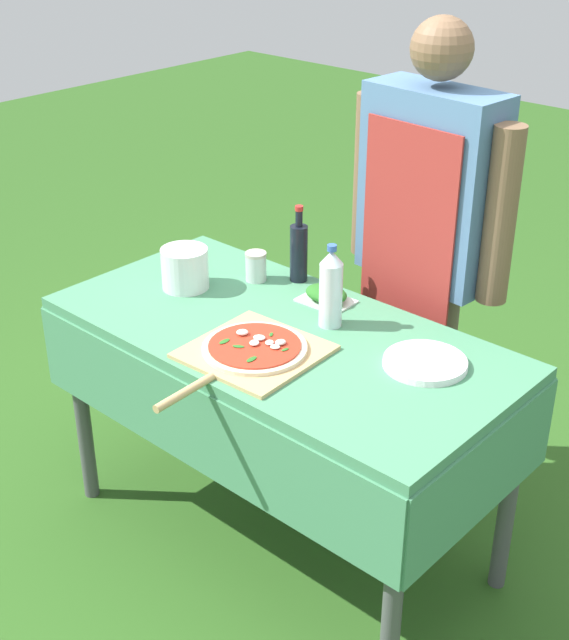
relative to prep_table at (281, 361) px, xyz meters
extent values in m
plane|color=#2D5B1E|center=(0.00, 0.00, -0.69)|extent=(12.00, 12.00, 0.00)
cube|color=#478960|center=(0.00, 0.00, 0.09)|extent=(1.44, 0.71, 0.04)
cube|color=#478960|center=(0.00, -0.36, -0.07)|extent=(1.44, 0.01, 0.28)
cube|color=#478960|center=(0.00, 0.36, -0.07)|extent=(1.44, 0.01, 0.28)
cube|color=#478960|center=(-0.73, 0.00, -0.07)|extent=(0.01, 0.71, 0.28)
cube|color=#478960|center=(0.73, 0.00, -0.07)|extent=(0.01, 0.71, 0.28)
cylinder|color=#4C4C51|center=(-0.66, -0.30, -0.31)|extent=(0.05, 0.05, 0.76)
cylinder|color=#4C4C51|center=(0.66, -0.30, -0.31)|extent=(0.05, 0.05, 0.76)
cylinder|color=#4C4C51|center=(-0.66, 0.30, -0.31)|extent=(0.05, 0.05, 0.76)
cylinder|color=#4C4C51|center=(0.66, 0.30, -0.31)|extent=(0.05, 0.05, 0.76)
cylinder|color=#70604C|center=(0.22, 0.55, -0.28)|extent=(0.12, 0.12, 0.83)
cylinder|color=#70604C|center=(0.05, 0.56, -0.28)|extent=(0.12, 0.12, 0.83)
cube|color=#4C7099|center=(0.13, 0.56, 0.45)|extent=(0.46, 0.22, 0.62)
cube|color=#9E2D28|center=(0.13, 0.46, 0.21)|extent=(0.36, 0.03, 0.90)
cylinder|color=brown|center=(0.40, 0.54, 0.42)|extent=(0.10, 0.10, 0.55)
cylinder|color=brown|center=(-0.13, 0.58, 0.42)|extent=(0.10, 0.10, 0.55)
sphere|color=brown|center=(0.13, 0.56, 0.87)|extent=(0.19, 0.19, 0.19)
cube|color=tan|center=(0.04, -0.15, 0.11)|extent=(0.37, 0.37, 0.01)
cylinder|color=tan|center=(0.05, -0.44, 0.11)|extent=(0.03, 0.21, 0.02)
cylinder|color=beige|center=(0.04, -0.15, 0.13)|extent=(0.30, 0.30, 0.01)
cylinder|color=red|center=(0.04, -0.15, 0.13)|extent=(0.27, 0.27, 0.00)
ellipsoid|color=white|center=(0.04, -0.15, 0.14)|extent=(0.04, 0.04, 0.01)
ellipsoid|color=white|center=(0.09, -0.10, 0.14)|extent=(0.04, 0.04, 0.01)
ellipsoid|color=white|center=(0.10, -0.13, 0.14)|extent=(0.04, 0.04, 0.01)
ellipsoid|color=white|center=(-0.03, -0.13, 0.14)|extent=(0.05, 0.05, 0.02)
ellipsoid|color=white|center=(0.03, -0.12, 0.14)|extent=(0.04, 0.04, 0.01)
ellipsoid|color=white|center=(0.07, -0.12, 0.14)|extent=(0.04, 0.04, 0.01)
ellipsoid|color=#286B23|center=(0.02, -0.19, 0.14)|extent=(0.04, 0.03, 0.00)
ellipsoid|color=#286B23|center=(0.13, -0.12, 0.14)|extent=(0.01, 0.03, 0.00)
ellipsoid|color=#286B23|center=(0.09, -0.22, 0.14)|extent=(0.02, 0.04, 0.00)
ellipsoid|color=#286B23|center=(0.04, -0.08, 0.14)|extent=(0.02, 0.03, 0.00)
ellipsoid|color=#286B23|center=(-0.04, -0.20, 0.14)|extent=(0.02, 0.04, 0.00)
cylinder|color=black|center=(-0.20, 0.30, 0.20)|extent=(0.06, 0.06, 0.19)
cylinder|color=black|center=(-0.20, 0.30, 0.33)|extent=(0.02, 0.02, 0.05)
cylinder|color=#B22823|center=(-0.20, 0.30, 0.36)|extent=(0.03, 0.03, 0.02)
cylinder|color=silver|center=(0.09, 0.13, 0.21)|extent=(0.07, 0.07, 0.20)
cone|color=silver|center=(0.09, 0.13, 0.33)|extent=(0.07, 0.07, 0.04)
cylinder|color=#335BB2|center=(0.09, 0.13, 0.36)|extent=(0.03, 0.03, 0.02)
cube|color=silver|center=(-0.02, 0.24, 0.11)|extent=(0.17, 0.13, 0.01)
ellipsoid|color=#286B23|center=(-0.02, 0.24, 0.14)|extent=(0.15, 0.11, 0.05)
cylinder|color=silver|center=(-0.43, 0.01, 0.18)|extent=(0.16, 0.16, 0.14)
cylinder|color=white|center=(0.44, 0.12, 0.11)|extent=(0.24, 0.24, 0.00)
cylinder|color=white|center=(0.44, 0.12, 0.11)|extent=(0.24, 0.24, 0.00)
cylinder|color=white|center=(0.44, 0.12, 0.12)|extent=(0.24, 0.24, 0.00)
cylinder|color=white|center=(0.44, 0.12, 0.12)|extent=(0.24, 0.24, 0.00)
cylinder|color=silver|center=(-0.30, 0.21, 0.15)|extent=(0.07, 0.07, 0.09)
cylinder|color=red|center=(-0.30, 0.21, 0.14)|extent=(0.06, 0.06, 0.06)
cylinder|color=#B7B2A3|center=(-0.30, 0.21, 0.20)|extent=(0.07, 0.07, 0.01)
camera|label=1|loc=(1.59, -1.74, 1.38)|focal=50.00mm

